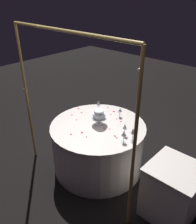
# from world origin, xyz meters

# --- Properties ---
(ground_plane) EXTENTS (12.00, 12.00, 0.00)m
(ground_plane) POSITION_xyz_m (0.00, 0.00, 0.00)
(ground_plane) COLOR black
(decorative_arch) EXTENTS (1.92, 0.06, 2.06)m
(decorative_arch) POSITION_xyz_m (0.00, 0.50, 1.34)
(decorative_arch) COLOR olive
(decorative_arch) RESTS_ON ground
(main_table) EXTENTS (1.34, 1.34, 0.72)m
(main_table) POSITION_xyz_m (0.00, 0.00, 0.36)
(main_table) COLOR silver
(main_table) RESTS_ON ground
(side_table) EXTENTS (0.57, 0.57, 0.70)m
(side_table) POSITION_xyz_m (-1.21, 0.05, 0.35)
(side_table) COLOR silver
(side_table) RESTS_ON ground
(tiered_cake) EXTENTS (0.22, 0.22, 0.22)m
(tiered_cake) POSITION_xyz_m (0.01, -0.04, 0.86)
(tiered_cake) COLOR silver
(tiered_cake) RESTS_ON main_table
(wine_glass_0) EXTENTS (0.06, 0.06, 0.17)m
(wine_glass_0) POSITION_xyz_m (-0.42, -0.05, 0.84)
(wine_glass_0) COLOR silver
(wine_glass_0) RESTS_ON main_table
(wine_glass_1) EXTENTS (0.06, 0.06, 0.15)m
(wine_glass_1) POSITION_xyz_m (-0.50, 0.08, 0.84)
(wine_glass_1) COLOR silver
(wine_glass_1) RESTS_ON main_table
(wine_glass_2) EXTENTS (0.06, 0.06, 0.14)m
(wine_glass_2) POSITION_xyz_m (-0.07, -0.40, 0.83)
(wine_glass_2) COLOR silver
(wine_glass_2) RESTS_ON main_table
(wine_glass_3) EXTENTS (0.06, 0.06, 0.16)m
(wine_glass_3) POSITION_xyz_m (0.31, -0.35, 0.84)
(wine_glass_3) COLOR silver
(wine_glass_3) RESTS_ON main_table
(wine_glass_4) EXTENTS (0.06, 0.06, 0.17)m
(wine_glass_4) POSITION_xyz_m (-0.56, -0.03, 0.84)
(wine_glass_4) COLOR silver
(wine_glass_4) RESTS_ON main_table
(rose_petal_0) EXTENTS (0.03, 0.03, 0.00)m
(rose_petal_0) POSITION_xyz_m (0.33, 0.10, 0.72)
(rose_petal_0) COLOR #C61951
(rose_petal_0) RESTS_ON main_table
(rose_petal_1) EXTENTS (0.03, 0.03, 0.00)m
(rose_petal_1) POSITION_xyz_m (0.07, -0.36, 0.72)
(rose_petal_1) COLOR #C61951
(rose_petal_1) RESTS_ON main_table
(rose_petal_2) EXTENTS (0.04, 0.04, 0.00)m
(rose_petal_2) POSITION_xyz_m (0.50, 0.05, 0.72)
(rose_petal_2) COLOR #C61951
(rose_petal_2) RESTS_ON main_table
(rose_petal_3) EXTENTS (0.03, 0.03, 0.00)m
(rose_petal_3) POSITION_xyz_m (-0.09, 0.31, 0.72)
(rose_petal_3) COLOR #C61951
(rose_petal_3) RESTS_ON main_table
(rose_petal_4) EXTENTS (0.04, 0.03, 0.00)m
(rose_petal_4) POSITION_xyz_m (0.26, -0.51, 0.72)
(rose_petal_4) COLOR #C61951
(rose_petal_4) RESTS_ON main_table
(rose_petal_5) EXTENTS (0.03, 0.03, 0.00)m
(rose_petal_5) POSITION_xyz_m (-0.08, -0.32, 0.72)
(rose_petal_5) COLOR #C61951
(rose_petal_5) RESTS_ON main_table
(rose_petal_6) EXTENTS (0.03, 0.03, 0.00)m
(rose_petal_6) POSITION_xyz_m (-0.18, -0.04, 0.72)
(rose_petal_6) COLOR #C61951
(rose_petal_6) RESTS_ON main_table
(rose_petal_7) EXTENTS (0.03, 0.04, 0.00)m
(rose_petal_7) POSITION_xyz_m (0.58, -0.17, 0.72)
(rose_petal_7) COLOR #C61951
(rose_petal_7) RESTS_ON main_table
(rose_petal_8) EXTENTS (0.04, 0.05, 0.00)m
(rose_petal_8) POSITION_xyz_m (0.03, 0.28, 0.72)
(rose_petal_8) COLOR #C61951
(rose_petal_8) RESTS_ON main_table
(rose_petal_9) EXTENTS (0.04, 0.04, 0.00)m
(rose_petal_9) POSITION_xyz_m (-0.17, -0.30, 0.72)
(rose_petal_9) COLOR #C61951
(rose_petal_9) RESTS_ON main_table
(rose_petal_10) EXTENTS (0.03, 0.03, 0.00)m
(rose_petal_10) POSITION_xyz_m (-0.39, 0.07, 0.72)
(rose_petal_10) COLOR #C61951
(rose_petal_10) RESTS_ON main_table
(rose_petal_11) EXTENTS (0.04, 0.04, 0.00)m
(rose_petal_11) POSITION_xyz_m (-0.35, 0.05, 0.72)
(rose_petal_11) COLOR #C61951
(rose_petal_11) RESTS_ON main_table
(rose_petal_12) EXTENTS (0.04, 0.04, 0.00)m
(rose_petal_12) POSITION_xyz_m (0.11, 0.41, 0.72)
(rose_petal_12) COLOR #C61951
(rose_petal_12) RESTS_ON main_table
(rose_petal_13) EXTENTS (0.03, 0.04, 0.00)m
(rose_petal_13) POSITION_xyz_m (0.10, -0.46, 0.72)
(rose_petal_13) COLOR #C61951
(rose_petal_13) RESTS_ON main_table
(rose_petal_14) EXTENTS (0.03, 0.03, 0.00)m
(rose_petal_14) POSITION_xyz_m (-0.11, -0.00, 0.72)
(rose_petal_14) COLOR #C61951
(rose_petal_14) RESTS_ON main_table
(rose_petal_15) EXTENTS (0.04, 0.03, 0.00)m
(rose_petal_15) POSITION_xyz_m (0.44, -0.10, 0.72)
(rose_petal_15) COLOR #C61951
(rose_petal_15) RESTS_ON main_table
(rose_petal_16) EXTENTS (0.04, 0.04, 0.00)m
(rose_petal_16) POSITION_xyz_m (0.09, -0.48, 0.72)
(rose_petal_16) COLOR #C61951
(rose_petal_16) RESTS_ON main_table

